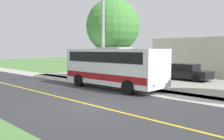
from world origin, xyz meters
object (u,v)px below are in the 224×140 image
parked_car_near (185,72)px  tree_curbside (113,26)px  street_light_pole (102,33)px  shuttle_bus_front (114,66)px

parked_car_near → tree_curbside: size_ratio=0.63×
street_light_pole → parked_car_near: (-7.50, 3.07, -3.32)m
shuttle_bus_front → parked_car_near: shuttle_bus_front is taller
shuttle_bus_front → parked_car_near: (-7.82, 1.53, -0.90)m
shuttle_bus_front → parked_car_near: bearing=168.9°
shuttle_bus_front → tree_curbside: size_ratio=1.11×
street_light_pole → tree_curbside: size_ratio=1.02×
street_light_pole → parked_car_near: size_ratio=1.61×
parked_car_near → tree_curbside: (4.96, -4.32, 4.06)m
parked_car_near → tree_curbside: bearing=-41.0°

